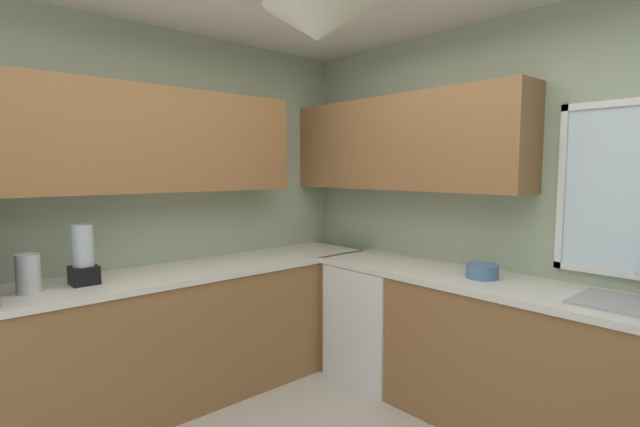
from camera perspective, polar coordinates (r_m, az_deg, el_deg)
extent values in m
cube|color=#9EAD8E|center=(3.36, 22.74, -0.10)|extent=(3.80, 0.06, 2.61)
cube|color=#9EAD8E|center=(3.57, -20.54, 0.27)|extent=(0.06, 3.56, 2.61)
cube|color=white|center=(3.19, 27.60, 2.85)|extent=(0.04, 0.04, 0.99)
cube|color=olive|center=(3.31, -22.89, 8.39)|extent=(0.32, 2.41, 0.70)
cube|color=olive|center=(3.64, 9.74, 8.43)|extent=(2.02, 0.32, 0.70)
cone|color=silver|center=(2.01, -0.36, 22.35)|extent=(0.44, 0.44, 0.14)
cube|color=olive|center=(3.44, -17.94, -14.62)|extent=(0.62, 3.14, 0.88)
cube|color=silver|center=(3.31, -18.17, -7.13)|extent=(0.65, 3.17, 0.04)
cube|color=olive|center=(3.17, 22.91, -16.54)|extent=(2.86, 0.62, 0.88)
cube|color=silver|center=(3.04, 23.24, -8.45)|extent=(2.89, 0.65, 0.04)
cube|color=white|center=(3.71, 7.10, -12.95)|extent=(0.60, 0.60, 0.87)
cylinder|color=#B7B7BC|center=(3.05, -32.22, -6.28)|extent=(0.12, 0.12, 0.22)
cube|color=#9EA0A5|center=(2.84, 34.43, -9.42)|extent=(0.56, 0.40, 0.02)
cylinder|color=#4C7099|center=(3.13, 19.29, -6.69)|extent=(0.20, 0.20, 0.09)
cube|color=black|center=(3.14, -27.00, -6.76)|extent=(0.15, 0.15, 0.11)
cylinder|color=#B2BCC6|center=(3.11, -27.14, -3.51)|extent=(0.12, 0.12, 0.25)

